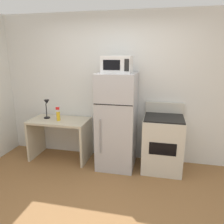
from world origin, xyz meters
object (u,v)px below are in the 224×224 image
(desk_lamp, at_px, (47,106))
(microwave, at_px, (117,64))
(refrigerator, at_px, (117,121))
(desk, at_px, (60,132))
(spray_bottle, at_px, (58,115))
(oven_range, at_px, (163,143))

(desk_lamp, height_order, microwave, microwave)
(desk_lamp, relative_size, refrigerator, 0.22)
(desk, bearing_deg, refrigerator, -1.66)
(spray_bottle, bearing_deg, desk_lamp, 162.51)
(spray_bottle, height_order, microwave, microwave)
(oven_range, bearing_deg, refrigerator, -177.89)
(desk, height_order, oven_range, oven_range)
(microwave, bearing_deg, oven_range, 3.68)
(refrigerator, distance_m, oven_range, 0.84)
(desk, distance_m, spray_bottle, 0.34)
(desk_lamp, distance_m, microwave, 1.52)
(oven_range, bearing_deg, desk, 179.92)
(spray_bottle, xyz_separation_m, refrigerator, (1.06, 0.02, -0.04))
(spray_bottle, bearing_deg, oven_range, 1.55)
(oven_range, bearing_deg, spray_bottle, -178.45)
(refrigerator, bearing_deg, oven_range, 2.11)
(refrigerator, bearing_deg, microwave, -89.69)
(refrigerator, height_order, microwave, microwave)
(refrigerator, xyz_separation_m, microwave, (0.00, -0.02, 0.94))
(spray_bottle, distance_m, oven_range, 1.87)
(desk, xyz_separation_m, oven_range, (1.84, -0.00, -0.05))
(microwave, bearing_deg, refrigerator, 90.31)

